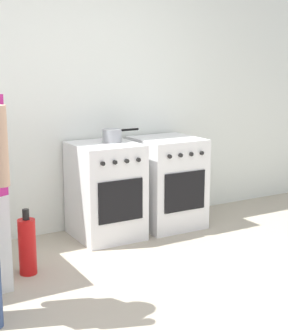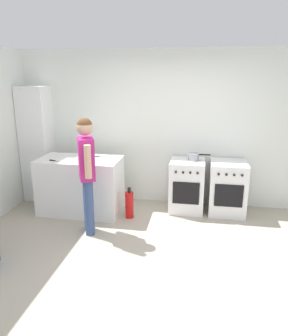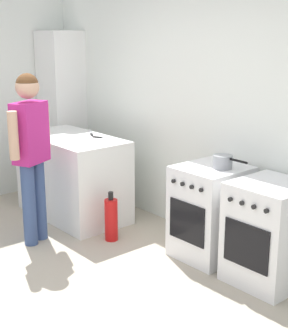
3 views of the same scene
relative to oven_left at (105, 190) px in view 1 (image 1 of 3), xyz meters
name	(u,v)px [view 1 (image 1 of 3)]	position (x,y,z in m)	size (l,w,h in m)	color
ground_plane	(166,319)	(-0.35, -1.58, -0.43)	(8.00, 8.00, 0.00)	#ADA38E
back_wall	(50,91)	(-0.35, 0.37, 0.87)	(6.00, 0.10, 2.60)	silver
oven_left	(105,190)	(0.00, 0.00, 0.00)	(0.55, 0.62, 0.85)	white
oven_right	(167,182)	(0.65, 0.00, 0.00)	(0.57, 0.62, 0.85)	white
pot	(112,135)	(0.09, 0.03, 0.48)	(0.35, 0.17, 0.12)	gray
fire_extinguisher	(27,246)	(-0.87, -0.48, -0.21)	(0.13, 0.13, 0.50)	red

